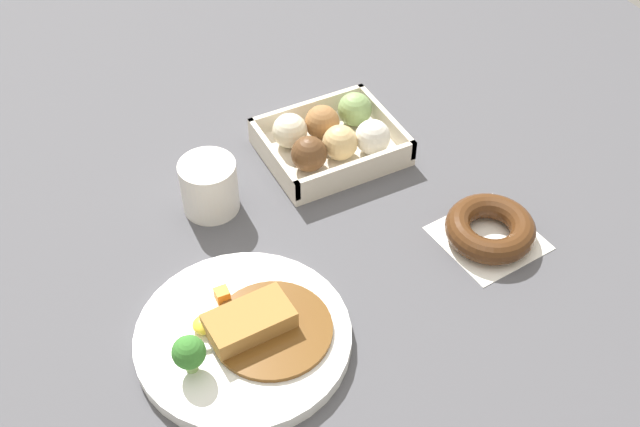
% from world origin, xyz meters
% --- Properties ---
extents(ground_plane, '(1.60, 1.60, 0.00)m').
position_xyz_m(ground_plane, '(0.00, 0.00, 0.00)').
color(ground_plane, '#4C4C51').
extents(curry_plate, '(0.25, 0.25, 0.07)m').
position_xyz_m(curry_plate, '(-0.15, -0.15, 0.01)').
color(curry_plate, white).
rests_on(curry_plate, ground_plane).
extents(donut_box, '(0.19, 0.16, 0.06)m').
position_xyz_m(donut_box, '(0.10, 0.11, 0.03)').
color(donut_box, beige).
rests_on(donut_box, ground_plane).
extents(chocolate_ring_donut, '(0.14, 0.14, 0.04)m').
position_xyz_m(chocolate_ring_donut, '(0.20, -0.14, 0.02)').
color(chocolate_ring_donut, white).
rests_on(chocolate_ring_donut, ground_plane).
extents(coffee_mug, '(0.08, 0.08, 0.08)m').
position_xyz_m(coffee_mug, '(-0.10, 0.08, 0.04)').
color(coffee_mug, silver).
rests_on(coffee_mug, ground_plane).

